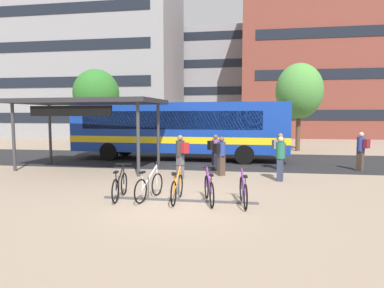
% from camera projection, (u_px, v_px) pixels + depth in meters
% --- Properties ---
extents(ground, '(200.00, 200.00, 0.00)m').
position_uv_depth(ground, '(178.00, 204.00, 9.19)').
color(ground, gray).
extents(bus_lane_asphalt, '(80.00, 7.20, 0.01)m').
position_uv_depth(bus_lane_asphalt, '(211.00, 160.00, 18.35)').
color(bus_lane_asphalt, '#232326').
rests_on(bus_lane_asphalt, ground).
extents(city_bus, '(12.10, 2.94, 3.20)m').
position_uv_depth(city_bus, '(180.00, 128.00, 18.46)').
color(city_bus, '#14389E').
rests_on(city_bus, ground).
extents(bike_rack, '(4.58, 0.08, 0.70)m').
position_uv_depth(bike_rack, '(179.00, 198.00, 9.51)').
color(bike_rack, '#47474C').
rests_on(bike_rack, ground).
extents(parked_bicycle_black_0, '(0.52, 1.72, 0.99)m').
position_uv_depth(parked_bicycle_black_0, '(120.00, 186.00, 9.77)').
color(parked_bicycle_black_0, black).
rests_on(parked_bicycle_black_0, ground).
extents(parked_bicycle_white_1, '(0.57, 1.69, 0.99)m').
position_uv_depth(parked_bicycle_white_1, '(149.00, 187.00, 9.71)').
color(parked_bicycle_white_1, black).
rests_on(parked_bicycle_white_1, ground).
extents(parked_bicycle_orange_2, '(0.52, 1.72, 0.99)m').
position_uv_depth(parked_bicycle_orange_2, '(177.00, 188.00, 9.47)').
color(parked_bicycle_orange_2, black).
rests_on(parked_bicycle_orange_2, ground).
extents(parked_bicycle_purple_3, '(0.61, 1.68, 0.99)m').
position_uv_depth(parked_bicycle_purple_3, '(209.00, 190.00, 9.31)').
color(parked_bicycle_purple_3, black).
rests_on(parked_bicycle_purple_3, ground).
extents(parked_bicycle_purple_4, '(0.52, 1.72, 0.99)m').
position_uv_depth(parked_bicycle_purple_4, '(243.00, 191.00, 9.10)').
color(parked_bicycle_purple_4, black).
rests_on(parked_bicycle_purple_4, ground).
extents(transit_shelter, '(6.98, 3.80, 3.24)m').
position_uv_depth(transit_shelter, '(87.00, 104.00, 15.05)').
color(transit_shelter, '#38383D').
rests_on(transit_shelter, ground).
extents(commuter_grey_pack_0, '(0.58, 0.43, 1.69)m').
position_uv_depth(commuter_grey_pack_0, '(279.00, 149.00, 15.04)').
color(commuter_grey_pack_0, '#2D3851').
rests_on(commuter_grey_pack_0, ground).
extents(commuter_black_pack_1, '(0.60, 0.57, 1.63)m').
position_uv_depth(commuter_black_pack_1, '(221.00, 153.00, 13.51)').
color(commuter_black_pack_1, '#47382D').
rests_on(commuter_black_pack_1, ground).
extents(commuter_black_pack_2, '(0.60, 0.55, 1.63)m').
position_uv_depth(commuter_black_pack_2, '(215.00, 150.00, 14.91)').
color(commuter_black_pack_2, black).
rests_on(commuter_black_pack_2, ground).
extents(commuter_red_pack_3, '(0.60, 0.55, 1.73)m').
position_uv_depth(commuter_red_pack_3, '(181.00, 154.00, 12.86)').
color(commuter_red_pack_3, '#565660').
rests_on(commuter_red_pack_3, ground).
extents(commuter_maroon_pack_4, '(0.45, 0.59, 1.71)m').
position_uv_depth(commuter_maroon_pack_4, '(281.00, 155.00, 12.41)').
color(commuter_maroon_pack_4, '#2D3851').
rests_on(commuter_maroon_pack_4, ground).
extents(commuter_maroon_pack_5, '(0.57, 0.60, 1.76)m').
position_uv_depth(commuter_maroon_pack_5, '(361.00, 149.00, 14.64)').
color(commuter_maroon_pack_5, '#47382D').
rests_on(commuter_maroon_pack_5, ground).
extents(street_tree_0, '(3.25, 3.25, 6.16)m').
position_uv_depth(street_tree_0, '(299.00, 91.00, 22.90)').
color(street_tree_0, brown).
rests_on(street_tree_0, ground).
extents(street_tree_1, '(3.88, 3.88, 6.47)m').
position_uv_depth(street_tree_1, '(96.00, 93.00, 28.00)').
color(street_tree_1, brown).
rests_on(street_tree_1, ground).
extents(building_left_wing, '(22.31, 11.44, 19.01)m').
position_uv_depth(building_left_wing, '(86.00, 59.00, 40.09)').
color(building_left_wing, gray).
rests_on(building_left_wing, ground).
extents(building_right_wing, '(23.22, 11.53, 17.17)m').
position_uv_depth(building_right_wing, '(340.00, 65.00, 39.38)').
color(building_right_wing, brown).
rests_on(building_right_wing, ground).
extents(building_centre_block, '(14.80, 10.97, 14.77)m').
position_uv_depth(building_centre_block, '(218.00, 84.00, 49.81)').
color(building_centre_block, gray).
rests_on(building_centre_block, ground).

